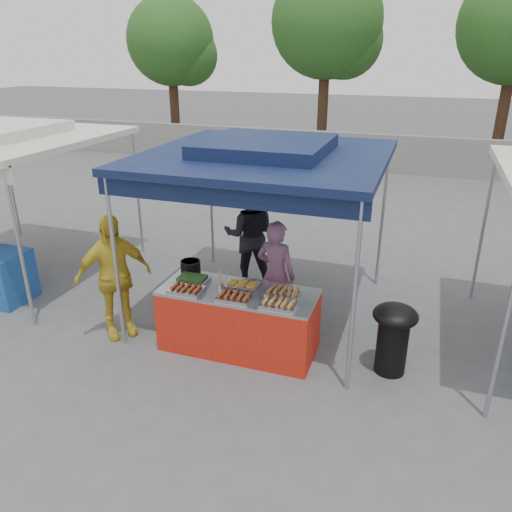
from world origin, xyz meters
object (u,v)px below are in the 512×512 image
(helper_man, at_px, (250,235))
(customer_person, at_px, (113,277))
(cooking_pot, at_px, (191,266))
(vendor_woman, at_px, (276,275))
(wok_burner, at_px, (393,333))
(vendor_table, at_px, (239,320))

(helper_man, height_order, customer_person, helper_man)
(cooking_pot, bearing_deg, helper_man, 79.31)
(helper_man, bearing_deg, vendor_woman, 108.09)
(helper_man, bearing_deg, wok_burner, 127.62)
(vendor_table, xyz_separation_m, vendor_woman, (0.28, 0.75, 0.36))
(customer_person, bearing_deg, vendor_table, -41.76)
(vendor_woman, relative_size, customer_person, 0.90)
(vendor_table, bearing_deg, helper_man, 105.40)
(vendor_table, relative_size, cooking_pot, 7.36)
(vendor_table, bearing_deg, customer_person, -173.52)
(wok_burner, relative_size, helper_man, 0.51)
(vendor_woman, bearing_deg, wok_burner, 169.73)
(vendor_table, distance_m, wok_burner, 1.94)
(cooking_pot, height_order, helper_man, helper_man)
(wok_burner, relative_size, customer_person, 0.52)
(helper_man, xyz_separation_m, customer_person, (-1.18, -2.11, -0.01))
(customer_person, bearing_deg, cooking_pot, -17.12)
(cooking_pot, relative_size, vendor_woman, 0.17)
(cooking_pot, xyz_separation_m, helper_man, (0.30, 1.58, -0.05))
(cooking_pot, distance_m, wok_burner, 2.80)
(wok_burner, height_order, helper_man, helper_man)
(vendor_table, height_order, wok_burner, wok_burner)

